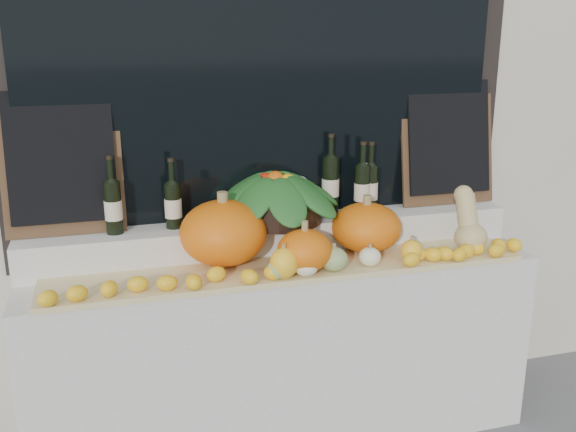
{
  "coord_description": "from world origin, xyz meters",
  "views": [
    {
      "loc": [
        -0.74,
        -1.1,
        1.9
      ],
      "look_at": [
        0.0,
        1.45,
        1.12
      ],
      "focal_mm": 40.0,
      "sensor_mm": 36.0,
      "label": 1
    }
  ],
  "objects_px": {
    "pumpkin_left": "(223,233)",
    "butternut_squash": "(469,224)",
    "pumpkin_right": "(366,227)",
    "wine_bottle_tall": "(330,184)",
    "produce_bowl": "(276,196)"
  },
  "relations": [
    {
      "from": "pumpkin_left",
      "to": "produce_bowl",
      "type": "height_order",
      "value": "produce_bowl"
    },
    {
      "from": "pumpkin_left",
      "to": "butternut_squash",
      "type": "distance_m",
      "value": 1.14
    },
    {
      "from": "pumpkin_left",
      "to": "pumpkin_right",
      "type": "height_order",
      "value": "pumpkin_left"
    },
    {
      "from": "pumpkin_right",
      "to": "wine_bottle_tall",
      "type": "bearing_deg",
      "value": 115.78
    },
    {
      "from": "pumpkin_left",
      "to": "butternut_squash",
      "type": "relative_size",
      "value": 1.3
    },
    {
      "from": "butternut_squash",
      "to": "pumpkin_right",
      "type": "bearing_deg",
      "value": 165.38
    },
    {
      "from": "pumpkin_left",
      "to": "produce_bowl",
      "type": "distance_m",
      "value": 0.33
    },
    {
      "from": "pumpkin_left",
      "to": "butternut_squash",
      "type": "xyz_separation_m",
      "value": [
        1.13,
        -0.13,
        -0.02
      ]
    },
    {
      "from": "pumpkin_left",
      "to": "wine_bottle_tall",
      "type": "xyz_separation_m",
      "value": [
        0.56,
        0.2,
        0.13
      ]
    },
    {
      "from": "wine_bottle_tall",
      "to": "pumpkin_right",
      "type": "bearing_deg",
      "value": -64.22
    },
    {
      "from": "pumpkin_right",
      "to": "wine_bottle_tall",
      "type": "xyz_separation_m",
      "value": [
        -0.1,
        0.21,
        0.16
      ]
    },
    {
      "from": "pumpkin_right",
      "to": "pumpkin_left",
      "type": "bearing_deg",
      "value": 179.39
    },
    {
      "from": "wine_bottle_tall",
      "to": "butternut_squash",
      "type": "bearing_deg",
      "value": -30.51
    },
    {
      "from": "pumpkin_left",
      "to": "butternut_squash",
      "type": "bearing_deg",
      "value": -6.45
    },
    {
      "from": "pumpkin_left",
      "to": "wine_bottle_tall",
      "type": "relative_size",
      "value": 0.99
    }
  ]
}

